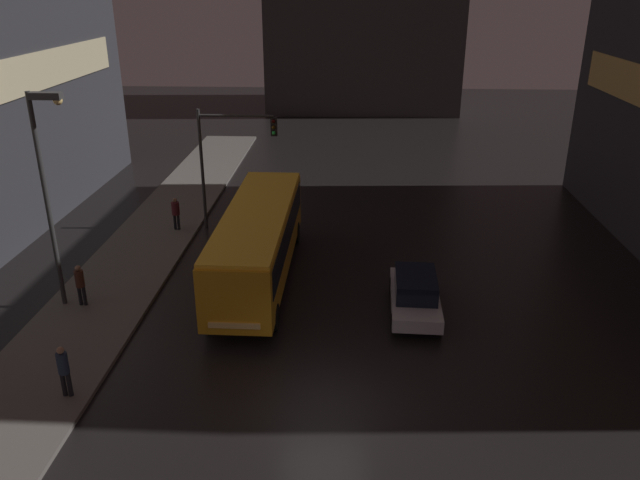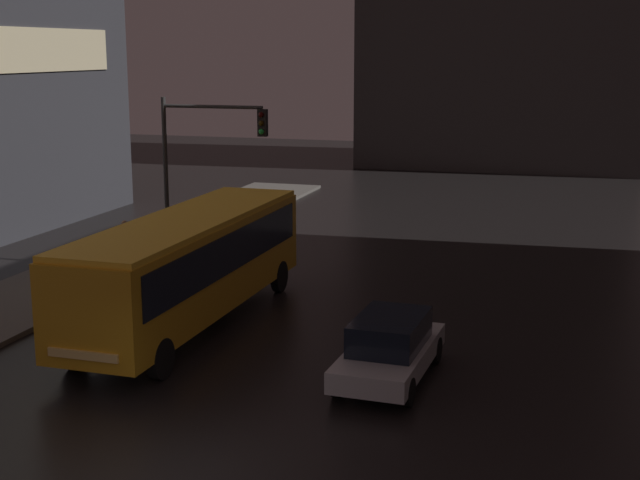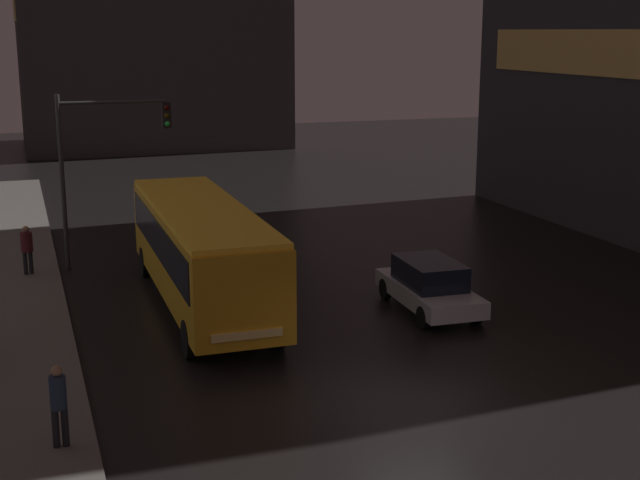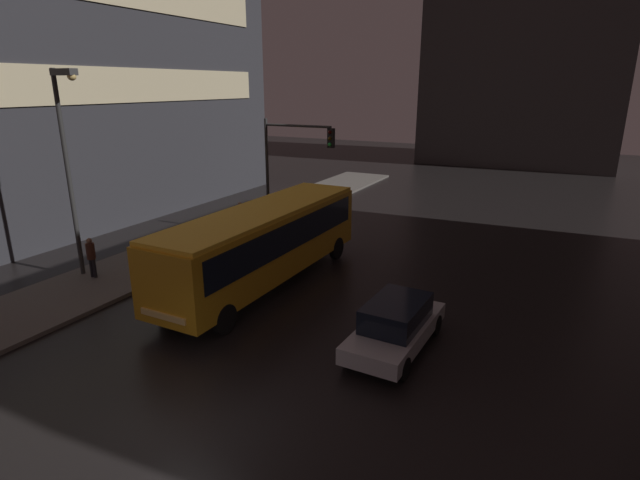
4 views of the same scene
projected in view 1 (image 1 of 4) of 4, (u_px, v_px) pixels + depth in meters
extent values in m
plane|color=black|center=(323.00, 410.00, 18.37)|extent=(120.00, 120.00, 0.00)
cube|color=#56514C|center=(134.00, 260.00, 28.00)|extent=(4.00, 48.00, 0.15)
cube|color=beige|center=(9.00, 79.00, 27.88)|extent=(0.24, 23.23, 1.80)
cube|color=#EAC66B|center=(271.00, 4.00, 60.04)|extent=(0.24, 10.20, 1.80)
cube|color=orange|center=(258.00, 241.00, 25.78)|extent=(2.63, 11.01, 2.40)
cube|color=black|center=(258.00, 231.00, 25.60)|extent=(2.68, 10.13, 1.10)
cube|color=yellow|center=(257.00, 212.00, 25.28)|extent=(2.58, 10.79, 0.16)
cube|color=#F4CC72|center=(234.00, 326.00, 21.00)|extent=(1.78, 0.11, 0.20)
cylinder|color=black|center=(274.00, 317.00, 22.42)|extent=(0.26, 1.00, 1.00)
cylinder|color=black|center=(210.00, 315.00, 22.55)|extent=(0.26, 1.00, 1.00)
cylinder|color=black|center=(296.00, 233.00, 29.96)|extent=(0.26, 1.00, 1.00)
cylinder|color=black|center=(248.00, 232.00, 30.09)|extent=(0.26, 1.00, 1.00)
cube|color=#B7B7BC|center=(415.00, 298.00, 23.64)|extent=(1.94, 4.42, 0.50)
cube|color=black|center=(416.00, 284.00, 23.41)|extent=(1.60, 2.45, 0.73)
cylinder|color=black|center=(439.00, 324.00, 22.30)|extent=(0.22, 0.65, 0.64)
cylinder|color=black|center=(394.00, 322.00, 22.43)|extent=(0.22, 0.65, 0.64)
cylinder|color=black|center=(433.00, 287.00, 25.03)|extent=(0.22, 0.65, 0.64)
cylinder|color=black|center=(392.00, 285.00, 25.16)|extent=(0.22, 0.65, 0.64)
cylinder|color=black|center=(64.00, 384.00, 18.62)|extent=(0.14, 0.14, 0.80)
cylinder|color=black|center=(69.00, 384.00, 18.61)|extent=(0.14, 0.14, 0.80)
cylinder|color=#1E283D|center=(63.00, 363.00, 18.34)|extent=(0.44, 0.44, 0.67)
sphere|color=#8C664C|center=(60.00, 350.00, 18.17)|extent=(0.22, 0.22, 0.22)
cylinder|color=black|center=(175.00, 222.00, 31.18)|extent=(0.14, 0.14, 0.78)
cylinder|color=black|center=(179.00, 222.00, 31.17)|extent=(0.14, 0.14, 0.78)
cylinder|color=#4C191E|center=(175.00, 208.00, 30.90)|extent=(0.48, 0.48, 0.65)
sphere|color=#8C664C|center=(175.00, 200.00, 30.73)|extent=(0.22, 0.22, 0.22)
cylinder|color=black|center=(80.00, 296.00, 23.88)|extent=(0.14, 0.14, 0.79)
cylinder|color=black|center=(85.00, 296.00, 23.87)|extent=(0.14, 0.14, 0.79)
cylinder|color=#422319|center=(79.00, 279.00, 23.60)|extent=(0.40, 0.40, 0.66)
sphere|color=#8C664C|center=(78.00, 268.00, 23.43)|extent=(0.22, 0.22, 0.22)
cylinder|color=#2D2D2D|center=(202.00, 170.00, 30.80)|extent=(0.16, 0.16, 6.06)
cylinder|color=#2D2D2D|center=(236.00, 116.00, 29.67)|extent=(3.63, 0.12, 0.12)
cube|color=black|center=(274.00, 127.00, 29.77)|extent=(0.30, 0.24, 0.90)
sphere|color=#390706|center=(273.00, 121.00, 29.54)|extent=(0.18, 0.18, 0.18)
sphere|color=#3B2B07|center=(274.00, 127.00, 29.64)|extent=(0.18, 0.18, 0.18)
sphere|color=green|center=(274.00, 133.00, 29.75)|extent=(0.18, 0.18, 0.18)
cylinder|color=#2D2D2D|center=(47.00, 204.00, 22.59)|extent=(0.18, 0.18, 8.10)
cube|color=#383838|center=(45.00, 96.00, 21.07)|extent=(1.10, 0.36, 0.24)
sphere|color=#F4CC72|center=(58.00, 100.00, 21.11)|extent=(0.32, 0.32, 0.32)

